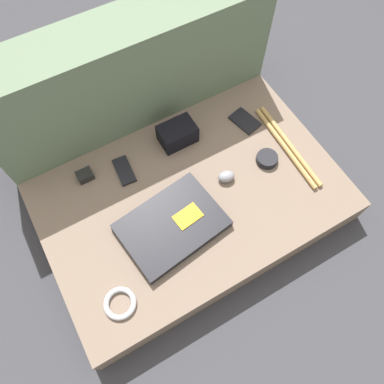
{
  "coord_description": "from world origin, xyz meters",
  "views": [
    {
      "loc": [
        -0.28,
        -0.49,
        1.29
      ],
      "look_at": [
        0.0,
        0.0,
        0.14
      ],
      "focal_mm": 35.0,
      "sensor_mm": 36.0,
      "label": 1
    }
  ],
  "objects_px": {
    "phone_black": "(124,171)",
    "charger_brick": "(85,175)",
    "speaker_puck": "(267,159)",
    "phone_silver": "(245,121)",
    "camera_pouch": "(177,134)",
    "laptop": "(172,225)",
    "computer_mouse": "(226,177)"
  },
  "relations": [
    {
      "from": "charger_brick",
      "to": "camera_pouch",
      "type": "bearing_deg",
      "value": -3.28
    },
    {
      "from": "speaker_puck",
      "to": "phone_silver",
      "type": "distance_m",
      "value": 0.19
    },
    {
      "from": "speaker_puck",
      "to": "camera_pouch",
      "type": "xyz_separation_m",
      "value": [
        -0.24,
        0.24,
        0.03
      ]
    },
    {
      "from": "phone_silver",
      "to": "charger_brick",
      "type": "height_order",
      "value": "charger_brick"
    },
    {
      "from": "speaker_puck",
      "to": "phone_black",
      "type": "distance_m",
      "value": 0.52
    },
    {
      "from": "phone_black",
      "to": "camera_pouch",
      "type": "height_order",
      "value": "camera_pouch"
    },
    {
      "from": "camera_pouch",
      "to": "phone_silver",
      "type": "bearing_deg",
      "value": -11.8
    },
    {
      "from": "laptop",
      "to": "computer_mouse",
      "type": "height_order",
      "value": "computer_mouse"
    },
    {
      "from": "phone_silver",
      "to": "phone_black",
      "type": "relative_size",
      "value": 1.08
    },
    {
      "from": "computer_mouse",
      "to": "charger_brick",
      "type": "xyz_separation_m",
      "value": [
        -0.43,
        0.25,
        -0.0
      ]
    },
    {
      "from": "speaker_puck",
      "to": "phone_black",
      "type": "relative_size",
      "value": 0.68
    },
    {
      "from": "phone_silver",
      "to": "phone_black",
      "type": "bearing_deg",
      "value": 163.03
    },
    {
      "from": "phone_black",
      "to": "charger_brick",
      "type": "distance_m",
      "value": 0.14
    },
    {
      "from": "computer_mouse",
      "to": "speaker_puck",
      "type": "relative_size",
      "value": 0.85
    },
    {
      "from": "computer_mouse",
      "to": "charger_brick",
      "type": "relative_size",
      "value": 1.22
    },
    {
      "from": "phone_black",
      "to": "camera_pouch",
      "type": "bearing_deg",
      "value": 10.93
    },
    {
      "from": "computer_mouse",
      "to": "camera_pouch",
      "type": "xyz_separation_m",
      "value": [
        -0.07,
        0.23,
        0.02
      ]
    },
    {
      "from": "computer_mouse",
      "to": "phone_silver",
      "type": "height_order",
      "value": "computer_mouse"
    },
    {
      "from": "laptop",
      "to": "speaker_puck",
      "type": "xyz_separation_m",
      "value": [
        0.42,
        0.06,
        -0.0
      ]
    },
    {
      "from": "laptop",
      "to": "camera_pouch",
      "type": "distance_m",
      "value": 0.35
    },
    {
      "from": "computer_mouse",
      "to": "camera_pouch",
      "type": "relative_size",
      "value": 0.5
    },
    {
      "from": "computer_mouse",
      "to": "speaker_puck",
      "type": "xyz_separation_m",
      "value": [
        0.17,
        -0.01,
        -0.01
      ]
    },
    {
      "from": "speaker_puck",
      "to": "charger_brick",
      "type": "relative_size",
      "value": 1.45
    },
    {
      "from": "computer_mouse",
      "to": "speaker_puck",
      "type": "bearing_deg",
      "value": 10.81
    },
    {
      "from": "phone_black",
      "to": "charger_brick",
      "type": "relative_size",
      "value": 2.12
    },
    {
      "from": "speaker_puck",
      "to": "charger_brick",
      "type": "bearing_deg",
      "value": 156.48
    },
    {
      "from": "laptop",
      "to": "camera_pouch",
      "type": "height_order",
      "value": "camera_pouch"
    },
    {
      "from": "charger_brick",
      "to": "laptop",
      "type": "bearing_deg",
      "value": -60.88
    },
    {
      "from": "laptop",
      "to": "speaker_puck",
      "type": "height_order",
      "value": "laptop"
    },
    {
      "from": "speaker_puck",
      "to": "camera_pouch",
      "type": "height_order",
      "value": "camera_pouch"
    },
    {
      "from": "camera_pouch",
      "to": "charger_brick",
      "type": "height_order",
      "value": "camera_pouch"
    },
    {
      "from": "phone_silver",
      "to": "charger_brick",
      "type": "relative_size",
      "value": 2.29
    }
  ]
}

